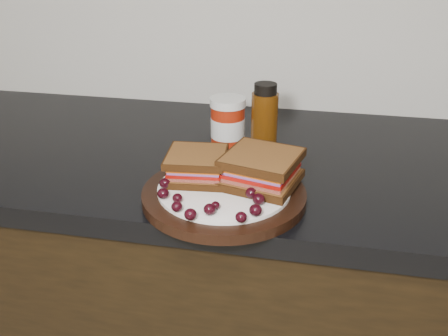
# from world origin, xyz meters

# --- Properties ---
(base_cabinets) EXTENTS (3.96, 0.58, 0.86)m
(base_cabinets) POSITION_xyz_m (0.00, 1.70, 0.43)
(base_cabinets) COLOR black
(base_cabinets) RESTS_ON ground_plane
(countertop) EXTENTS (3.98, 0.60, 0.04)m
(countertop) POSITION_xyz_m (0.00, 1.70, 0.88)
(countertop) COLOR black
(countertop) RESTS_ON base_cabinets
(plate) EXTENTS (0.28, 0.28, 0.02)m
(plate) POSITION_xyz_m (-0.03, 1.50, 0.91)
(plate) COLOR black
(plate) RESTS_ON countertop
(sandwich_left) EXTENTS (0.11, 0.11, 0.05)m
(sandwich_left) POSITION_xyz_m (-0.09, 1.53, 0.95)
(sandwich_left) COLOR brown
(sandwich_left) RESTS_ON plate
(sandwich_right) EXTENTS (0.14, 0.14, 0.05)m
(sandwich_right) POSITION_xyz_m (0.03, 1.53, 0.95)
(sandwich_right) COLOR brown
(sandwich_right) RESTS_ON plate
(grape_0) EXTENTS (0.02, 0.02, 0.02)m
(grape_0) POSITION_xyz_m (-0.12, 1.44, 0.93)
(grape_0) COLOR black
(grape_0) RESTS_ON plate
(grape_1) EXTENTS (0.02, 0.02, 0.02)m
(grape_1) POSITION_xyz_m (-0.10, 1.43, 0.93)
(grape_1) COLOR black
(grape_1) RESTS_ON plate
(grape_2) EXTENTS (0.02, 0.02, 0.02)m
(grape_2) POSITION_xyz_m (-0.09, 1.41, 0.93)
(grape_2) COLOR black
(grape_2) RESTS_ON plate
(grape_3) EXTENTS (0.02, 0.02, 0.02)m
(grape_3) POSITION_xyz_m (-0.06, 1.39, 0.93)
(grape_3) COLOR black
(grape_3) RESTS_ON plate
(grape_4) EXTENTS (0.02, 0.02, 0.02)m
(grape_4) POSITION_xyz_m (-0.04, 1.41, 0.93)
(grape_4) COLOR black
(grape_4) RESTS_ON plate
(grape_5) EXTENTS (0.01, 0.01, 0.01)m
(grape_5) POSITION_xyz_m (-0.03, 1.43, 0.93)
(grape_5) COLOR black
(grape_5) RESTS_ON plate
(grape_6) EXTENTS (0.02, 0.02, 0.02)m
(grape_6) POSITION_xyz_m (0.01, 1.40, 0.93)
(grape_6) COLOR black
(grape_6) RESTS_ON plate
(grape_7) EXTENTS (0.02, 0.02, 0.02)m
(grape_7) POSITION_xyz_m (0.03, 1.42, 0.93)
(grape_7) COLOR black
(grape_7) RESTS_ON plate
(grape_8) EXTENTS (0.02, 0.02, 0.02)m
(grape_8) POSITION_xyz_m (0.03, 1.45, 0.93)
(grape_8) COLOR black
(grape_8) RESTS_ON plate
(grape_9) EXTENTS (0.02, 0.02, 0.02)m
(grape_9) POSITION_xyz_m (0.02, 1.47, 0.93)
(grape_9) COLOR black
(grape_9) RESTS_ON plate
(grape_10) EXTENTS (0.02, 0.02, 0.02)m
(grape_10) POSITION_xyz_m (0.06, 1.50, 0.93)
(grape_10) COLOR black
(grape_10) RESTS_ON plate
(grape_11) EXTENTS (0.02, 0.02, 0.02)m
(grape_11) POSITION_xyz_m (0.03, 1.51, 0.93)
(grape_11) COLOR black
(grape_11) RESTS_ON plate
(grape_12) EXTENTS (0.02, 0.02, 0.02)m
(grape_12) POSITION_xyz_m (0.03, 1.54, 0.93)
(grape_12) COLOR black
(grape_12) RESTS_ON plate
(grape_13) EXTENTS (0.02, 0.02, 0.02)m
(grape_13) POSITION_xyz_m (-0.08, 1.56, 0.93)
(grape_13) COLOR black
(grape_13) RESTS_ON plate
(grape_14) EXTENTS (0.02, 0.02, 0.02)m
(grape_14) POSITION_xyz_m (-0.11, 1.54, 0.93)
(grape_14) COLOR black
(grape_14) RESTS_ON plate
(grape_15) EXTENTS (0.02, 0.02, 0.02)m
(grape_15) POSITION_xyz_m (-0.09, 1.51, 0.93)
(grape_15) COLOR black
(grape_15) RESTS_ON plate
(grape_16) EXTENTS (0.02, 0.02, 0.02)m
(grape_16) POSITION_xyz_m (-0.13, 1.48, 0.93)
(grape_16) COLOR black
(grape_16) RESTS_ON plate
(grape_17) EXTENTS (0.02, 0.02, 0.02)m
(grape_17) POSITION_xyz_m (-0.07, 1.53, 0.93)
(grape_17) COLOR black
(grape_17) RESTS_ON plate
(grape_18) EXTENTS (0.02, 0.02, 0.02)m
(grape_18) POSITION_xyz_m (-0.12, 1.53, 0.93)
(grape_18) COLOR black
(grape_18) RESTS_ON plate
(grape_19) EXTENTS (0.02, 0.02, 0.02)m
(grape_19) POSITION_xyz_m (-0.12, 1.51, 0.93)
(grape_19) COLOR black
(grape_19) RESTS_ON plate
(condiment_jar) EXTENTS (0.09, 0.09, 0.11)m
(condiment_jar) POSITION_xyz_m (-0.07, 1.72, 0.95)
(condiment_jar) COLOR #9A1F0B
(condiment_jar) RESTS_ON countertop
(oil_bottle) EXTENTS (0.06, 0.06, 0.15)m
(oil_bottle) POSITION_xyz_m (0.01, 1.70, 0.97)
(oil_bottle) COLOR #432206
(oil_bottle) RESTS_ON countertop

